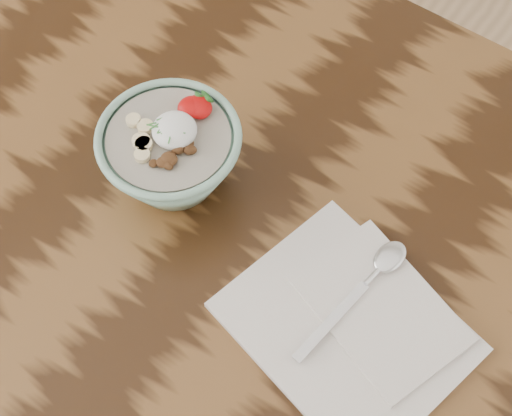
% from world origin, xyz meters
% --- Properties ---
extents(table, '(1.60, 0.90, 0.75)m').
position_xyz_m(table, '(0.00, 0.00, 0.66)').
color(table, black).
rests_on(table, ground).
extents(breakfast_bowl, '(0.17, 0.17, 0.12)m').
position_xyz_m(breakfast_bowl, '(-0.09, 0.01, 0.81)').
color(breakfast_bowl, '#85B39D').
rests_on(breakfast_bowl, table).
extents(napkin, '(0.29, 0.25, 0.02)m').
position_xyz_m(napkin, '(0.19, -0.02, 0.76)').
color(napkin, silver).
rests_on(napkin, table).
extents(spoon, '(0.04, 0.19, 0.01)m').
position_xyz_m(spoon, '(0.18, 0.04, 0.77)').
color(spoon, silver).
rests_on(spoon, napkin).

